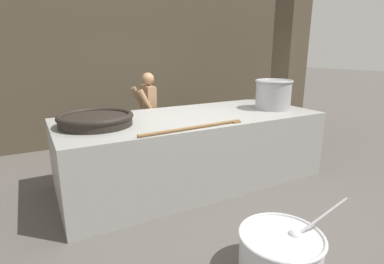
% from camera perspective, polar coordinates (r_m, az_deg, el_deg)
% --- Properties ---
extents(ground_plane, '(60.00, 60.00, 0.00)m').
position_cam_1_polar(ground_plane, '(4.83, -0.00, -8.93)').
color(ground_plane, '#56514C').
extents(back_wall, '(8.46, 0.24, 3.32)m').
position_cam_1_polar(back_wall, '(7.04, -11.48, 12.29)').
color(back_wall, '#4C4233').
rests_on(back_wall, ground_plane).
extents(support_pillar, '(0.48, 0.48, 3.32)m').
position_cam_1_polar(support_pillar, '(6.40, 17.91, 11.63)').
color(support_pillar, '#4C4233').
rests_on(support_pillar, ground_plane).
extents(hearth_platform, '(3.91, 1.66, 1.03)m').
position_cam_1_polar(hearth_platform, '(4.64, -0.00, -3.08)').
color(hearth_platform, gray).
rests_on(hearth_platform, ground_plane).
extents(giant_wok_near, '(0.97, 0.97, 0.16)m').
position_cam_1_polar(giant_wok_near, '(4.07, -17.86, 2.35)').
color(giant_wok_near, black).
rests_on(giant_wok_near, hearth_platform).
extents(stock_pot, '(0.61, 0.61, 0.48)m').
position_cam_1_polar(stock_pot, '(5.18, 15.22, 7.04)').
color(stock_pot, '#9E9EA3').
rests_on(stock_pot, hearth_platform).
extents(stirring_paddle, '(1.47, 0.16, 0.04)m').
position_cam_1_polar(stirring_paddle, '(3.73, 1.09, 0.96)').
color(stirring_paddle, brown).
rests_on(stirring_paddle, hearth_platform).
extents(cook, '(0.39, 0.60, 1.61)m').
position_cam_1_polar(cook, '(5.55, -8.25, 3.53)').
color(cook, '#9E7551').
rests_on(cook, ground_plane).
extents(prep_bowl_vegetables, '(0.96, 0.76, 0.71)m').
position_cam_1_polar(prep_bowl_vegetables, '(2.99, 16.44, -21.12)').
color(prep_bowl_vegetables, silver).
rests_on(prep_bowl_vegetables, ground_plane).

